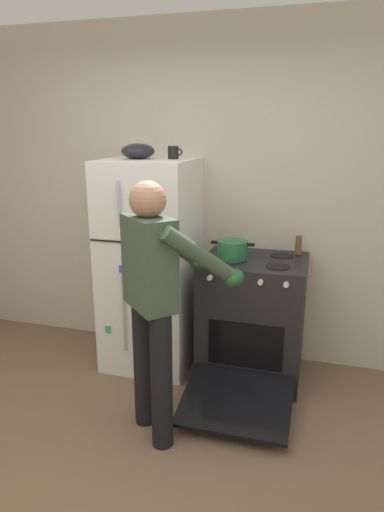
{
  "coord_description": "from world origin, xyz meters",
  "views": [
    {
      "loc": [
        0.91,
        -1.64,
        1.87
      ],
      "look_at": [
        0.05,
        1.32,
        1.0
      ],
      "focal_mm": 31.71,
      "sensor_mm": 36.0,
      "label": 1
    }
  ],
  "objects_px": {
    "red_pot": "(232,250)",
    "pepper_mill": "(298,245)",
    "mixing_bowl": "(138,151)",
    "stove_range": "(252,320)",
    "coffee_mug": "(174,153)",
    "refrigerator": "(151,265)",
    "person_cook": "(157,289)"
  },
  "relations": [
    {
      "from": "refrigerator",
      "to": "pepper_mill",
      "type": "relative_size",
      "value": 11.24
    },
    {
      "from": "refrigerator",
      "to": "pepper_mill",
      "type": "height_order",
      "value": "refrigerator"
    },
    {
      "from": "person_cook",
      "to": "coffee_mug",
      "type": "distance_m",
      "value": 1.19
    },
    {
      "from": "refrigerator",
      "to": "red_pot",
      "type": "xyz_separation_m",
      "value": [
        0.66,
        -0.05,
        0.19
      ]
    },
    {
      "from": "person_cook",
      "to": "pepper_mill",
      "type": "bearing_deg",
      "value": 54.92
    },
    {
      "from": "person_cook",
      "to": "mixing_bowl",
      "type": "relative_size",
      "value": 6.36
    },
    {
      "from": "person_cook",
      "to": "mixing_bowl",
      "type": "bearing_deg",
      "value": 117.63
    },
    {
      "from": "red_pot",
      "to": "mixing_bowl",
      "type": "height_order",
      "value": "mixing_bowl"
    },
    {
      "from": "red_pot",
      "to": "coffee_mug",
      "type": "distance_m",
      "value": 0.84
    },
    {
      "from": "red_pot",
      "to": "pepper_mill",
      "type": "xyz_separation_m",
      "value": [
        0.46,
        0.25,
        0.0
      ]
    },
    {
      "from": "stove_range",
      "to": "person_cook",
      "type": "bearing_deg",
      "value": -117.91
    },
    {
      "from": "red_pot",
      "to": "pepper_mill",
      "type": "distance_m",
      "value": 0.52
    },
    {
      "from": "mixing_bowl",
      "to": "stove_range",
      "type": "bearing_deg",
      "value": -1.14
    },
    {
      "from": "pepper_mill",
      "to": "mixing_bowl",
      "type": "distance_m",
      "value": 1.4
    },
    {
      "from": "stove_range",
      "to": "refrigerator",
      "type": "bearing_deg",
      "value": 178.77
    },
    {
      "from": "red_pot",
      "to": "coffee_mug",
      "type": "relative_size",
      "value": 2.88
    },
    {
      "from": "refrigerator",
      "to": "mixing_bowl",
      "type": "relative_size",
      "value": 6.57
    },
    {
      "from": "person_cook",
      "to": "pepper_mill",
      "type": "relative_size",
      "value": 10.88
    },
    {
      "from": "coffee_mug",
      "to": "mixing_bowl",
      "type": "relative_size",
      "value": 0.45
    },
    {
      "from": "red_pot",
      "to": "pepper_mill",
      "type": "relative_size",
      "value": 2.2
    },
    {
      "from": "red_pot",
      "to": "mixing_bowl",
      "type": "bearing_deg",
      "value": 176.16
    },
    {
      "from": "refrigerator",
      "to": "pepper_mill",
      "type": "xyz_separation_m",
      "value": [
        1.12,
        0.2,
        0.19
      ]
    },
    {
      "from": "stove_range",
      "to": "mixing_bowl",
      "type": "height_order",
      "value": "mixing_bowl"
    },
    {
      "from": "refrigerator",
      "to": "pepper_mill",
      "type": "distance_m",
      "value": 1.16
    },
    {
      "from": "coffee_mug",
      "to": "pepper_mill",
      "type": "relative_size",
      "value": 0.76
    },
    {
      "from": "stove_range",
      "to": "pepper_mill",
      "type": "xyz_separation_m",
      "value": [
        0.3,
        0.22,
        0.56
      ]
    },
    {
      "from": "person_cook",
      "to": "pepper_mill",
      "type": "xyz_separation_m",
      "value": [
        0.75,
        1.07,
        0.06
      ]
    },
    {
      "from": "coffee_mug",
      "to": "pepper_mill",
      "type": "height_order",
      "value": "coffee_mug"
    },
    {
      "from": "coffee_mug",
      "to": "mixing_bowl",
      "type": "xyz_separation_m",
      "value": [
        -0.26,
        -0.05,
        0.01
      ]
    },
    {
      "from": "refrigerator",
      "to": "red_pot",
      "type": "height_order",
      "value": "refrigerator"
    },
    {
      "from": "person_cook",
      "to": "stove_range",
      "type": "bearing_deg",
      "value": 62.09
    },
    {
      "from": "mixing_bowl",
      "to": "coffee_mug",
      "type": "bearing_deg",
      "value": 10.78
    }
  ]
}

